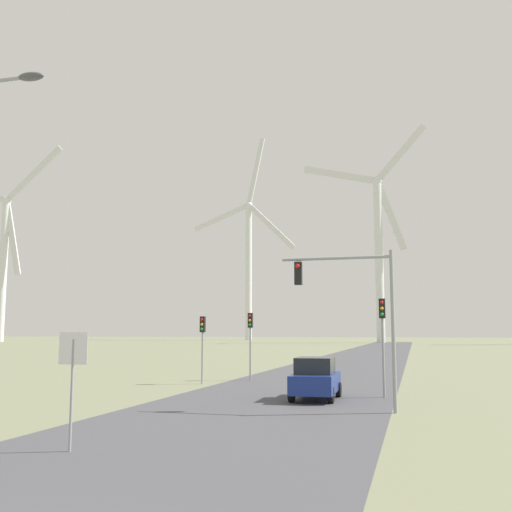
{
  "coord_description": "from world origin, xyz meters",
  "views": [
    {
      "loc": [
        5.93,
        -5.66,
        2.96
      ],
      "look_at": [
        0.0,
        16.73,
        5.88
      ],
      "focal_mm": 42.0,
      "sensor_mm": 36.0,
      "label": 1
    }
  ],
  "objects": [
    {
      "name": "wind_turbine_far_left",
      "position": [
        -108.73,
        141.7,
        26.15
      ],
      "size": [
        38.68,
        2.75,
        56.69
      ],
      "color": "silver",
      "rests_on": "ground"
    },
    {
      "name": "car_approaching",
      "position": [
        1.64,
        20.75,
        0.91
      ],
      "size": [
        1.92,
        4.15,
        1.83
      ],
      "color": "navy",
      "rests_on": "ground"
    },
    {
      "name": "traffic_light_post_mid_left",
      "position": [
        -3.89,
        30.05,
        2.99
      ],
      "size": [
        0.28,
        0.34,
        4.08
      ],
      "color": "#93999E",
      "rests_on": "ground"
    },
    {
      "name": "road_surface",
      "position": [
        0.0,
        48.0,
        0.0
      ],
      "size": [
        10.0,
        240.0,
        0.01
      ],
      "color": "#47474C",
      "rests_on": "ground"
    },
    {
      "name": "traffic_light_post_near_right",
      "position": [
        4.49,
        22.33,
        3.24
      ],
      "size": [
        0.28,
        0.34,
        4.45
      ],
      "color": "#93999E",
      "rests_on": "ground"
    },
    {
      "name": "traffic_light_mast_overhead",
      "position": [
        3.69,
        17.19,
        4.26
      ],
      "size": [
        4.25,
        0.35,
        6.0
      ],
      "color": "#93999E",
      "rests_on": "ground"
    },
    {
      "name": "stop_sign_near",
      "position": [
        -2.45,
        7.92,
        2.05
      ],
      "size": [
        0.81,
        0.07,
        2.93
      ],
      "color": "#93999E",
      "rests_on": "ground"
    },
    {
      "name": "wind_turbine_left",
      "position": [
        -49.74,
        194.46,
        29.87
      ],
      "size": [
        40.11,
        11.18,
        71.0
      ],
      "color": "silver",
      "rests_on": "ground"
    },
    {
      "name": "wind_turbine_center",
      "position": [
        -2.75,
        153.7,
        26.81
      ],
      "size": [
        32.61,
        6.53,
        58.46
      ],
      "color": "silver",
      "rests_on": "ground"
    },
    {
      "name": "traffic_light_post_near_left",
      "position": [
        -5.84,
        26.83,
        2.79
      ],
      "size": [
        0.28,
        0.34,
        3.81
      ],
      "color": "#93999E",
      "rests_on": "ground"
    }
  ]
}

